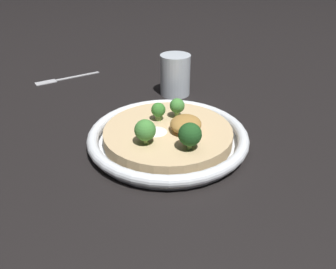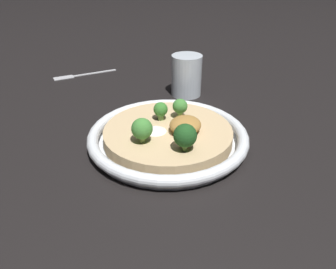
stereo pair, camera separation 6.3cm
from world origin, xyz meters
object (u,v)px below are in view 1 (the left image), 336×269
at_px(broccoli_back_left, 177,106).
at_px(fork_utensil, 61,79).
at_px(broccoli_front_right, 145,130).
at_px(broccoli_left, 158,110).
at_px(risotto_bowl, 168,136).
at_px(drinking_glass, 175,75).
at_px(broccoli_back_right, 190,135).

bearing_deg(broccoli_back_left, fork_utensil, -122.09).
bearing_deg(fork_utensil, broccoli_back_left, 104.01).
height_order(broccoli_back_left, broccoli_front_right, broccoli_front_right).
relative_size(broccoli_back_left, fork_utensil, 0.27).
xyz_separation_m(broccoli_front_right, broccoli_left, (-0.09, 0.00, -0.01)).
height_order(broccoli_back_left, broccoli_left, broccoli_back_left).
height_order(risotto_bowl, broccoli_left, broccoli_left).
bearing_deg(risotto_bowl, drinking_glass, -173.57).
height_order(broccoli_back_left, drinking_glass, drinking_glass).
xyz_separation_m(broccoli_back_left, broccoli_front_right, (0.11, -0.04, 0.00)).
xyz_separation_m(broccoli_front_right, fork_utensil, (-0.35, -0.34, -0.06)).
distance_m(broccoli_back_right, broccoli_left, 0.12).
bearing_deg(drinking_glass, risotto_bowl, 6.43).
bearing_deg(broccoli_back_right, risotto_bowl, -141.69).
distance_m(broccoli_front_right, broccoli_left, 0.09).
distance_m(broccoli_back_left, broccoli_left, 0.04).
distance_m(broccoli_back_left, fork_utensil, 0.45).
distance_m(risotto_bowl, broccoli_front_right, 0.08).
distance_m(risotto_bowl, broccoli_back_right, 0.09).
bearing_deg(broccoli_left, fork_utensil, -126.78).
height_order(broccoli_front_right, drinking_glass, drinking_glass).
xyz_separation_m(drinking_glass, fork_utensil, (-0.04, -0.34, -0.05)).
distance_m(broccoli_front_right, fork_utensil, 0.49).
relative_size(risotto_bowl, fork_utensil, 2.09).
relative_size(drinking_glass, fork_utensil, 0.70).
distance_m(risotto_bowl, broccoli_back_left, 0.07).
distance_m(risotto_bowl, drinking_glass, 0.25).
bearing_deg(risotto_bowl, broccoli_back_left, 170.68).
bearing_deg(broccoli_left, broccoli_back_right, 38.06).
xyz_separation_m(broccoli_back_left, drinking_glass, (-0.20, -0.04, -0.01)).
xyz_separation_m(broccoli_back_left, fork_utensil, (-0.24, -0.38, -0.06)).
bearing_deg(broccoli_back_right, fork_utensil, -130.12).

